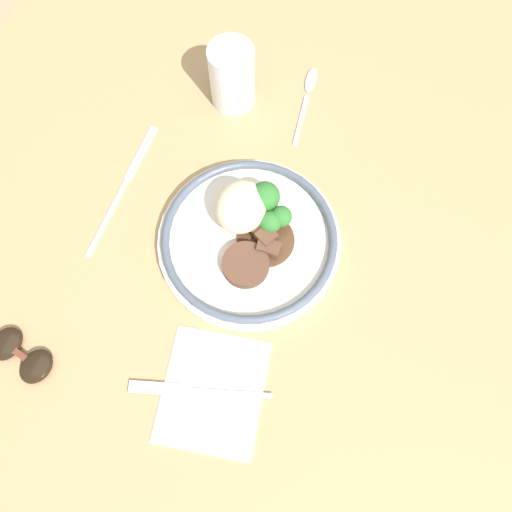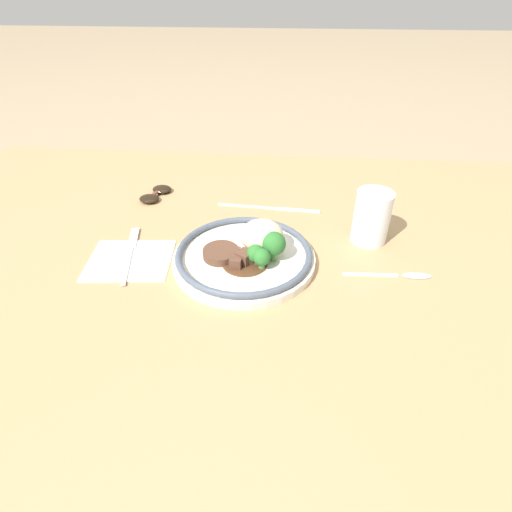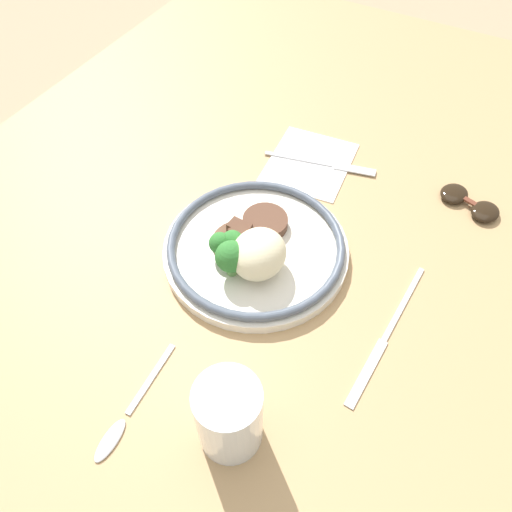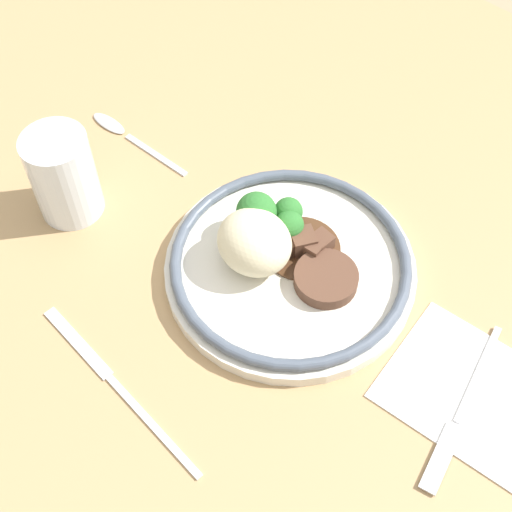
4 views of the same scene
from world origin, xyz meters
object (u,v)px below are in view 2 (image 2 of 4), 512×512
object	(u,v)px
juice_glass	(371,220)
spoon	(405,275)
sunglasses	(156,194)
plate	(248,253)
fork	(131,248)
knife	(272,208)

from	to	relation	value
juice_glass	spoon	size ratio (longest dim) A/B	0.67
spoon	sunglasses	world-z (taller)	sunglasses
plate	juice_glass	distance (m)	0.25
plate	sunglasses	bearing A→B (deg)	135.53
fork	juice_glass	bearing A→B (deg)	-92.97
knife	spoon	distance (m)	0.33
fork	knife	distance (m)	0.32
knife	fork	bearing A→B (deg)	-140.56
juice_glass	knife	bearing A→B (deg)	150.63
plate	sunglasses	xyz separation A→B (m)	(-0.25, 0.24, -0.01)
plate	juice_glass	xyz separation A→B (m)	(0.23, 0.10, 0.02)
juice_glass	spoon	bearing A→B (deg)	-66.05
plate	knife	distance (m)	0.21
knife	sunglasses	distance (m)	0.28
plate	fork	bearing A→B (deg)	175.12
fork	sunglasses	distance (m)	0.22
fork	spoon	distance (m)	0.51
spoon	plate	bearing A→B (deg)	173.98
sunglasses	spoon	bearing A→B (deg)	-8.88
spoon	fork	bearing A→B (deg)	173.33
plate	knife	size ratio (longest dim) A/B	1.12
juice_glass	sunglasses	distance (m)	0.50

